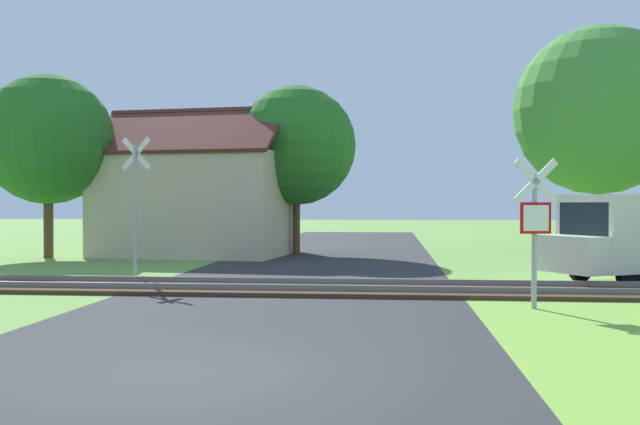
% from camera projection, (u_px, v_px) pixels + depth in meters
% --- Properties ---
extents(ground_plane, '(160.00, 160.00, 0.00)m').
position_uv_depth(ground_plane, '(201.00, 376.00, 8.32)').
color(ground_plane, '#6B9942').
extents(road_asphalt, '(7.55, 80.00, 0.01)m').
position_uv_depth(road_asphalt, '(237.00, 343.00, 10.31)').
color(road_asphalt, '#2D2D30').
rests_on(road_asphalt, ground).
extents(rail_track, '(60.00, 2.60, 0.22)m').
position_uv_depth(rail_track, '(294.00, 288.00, 16.49)').
color(rail_track, '#422D1E').
rests_on(rail_track, ground).
extents(stop_sign_near, '(0.87, 0.20, 2.88)m').
position_uv_depth(stop_sign_near, '(535.00, 223.00, 13.59)').
color(stop_sign_near, '#9E9EA5').
rests_on(stop_sign_near, ground).
extents(crossing_sign_far, '(0.86, 0.25, 3.77)m').
position_uv_depth(crossing_sign_far, '(135.00, 198.00, 18.70)').
color(crossing_sign_far, '#9E9EA5').
rests_on(crossing_sign_far, ground).
extents(house, '(7.86, 6.35, 5.75)m').
position_uv_depth(house, '(198.00, 201.00, 27.90)').
color(house, '#C6B293').
rests_on(house, ground).
extents(tree_center, '(4.72, 4.72, 6.67)m').
position_uv_depth(tree_center, '(296.00, 146.00, 28.13)').
color(tree_center, '#513823').
rests_on(tree_center, ground).
extents(tree_far, '(7.06, 7.06, 9.46)m').
position_uv_depth(tree_far, '(599.00, 111.00, 29.88)').
color(tree_far, '#513823').
rests_on(tree_far, ground).
extents(tree_left, '(4.81, 4.81, 6.80)m').
position_uv_depth(tree_left, '(48.00, 140.00, 26.41)').
color(tree_left, '#513823').
rests_on(tree_left, ground).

